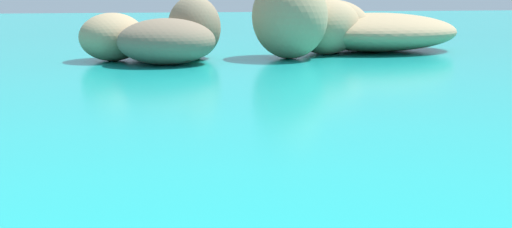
# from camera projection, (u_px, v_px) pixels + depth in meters

# --- Properties ---
(islet_large) EXTENTS (27.20, 21.36, 8.84)m
(islet_large) POSITION_uv_depth(u_px,v_px,m) (344.00, 27.00, 77.96)
(islet_large) COLOR #9E8966
(islet_large) RESTS_ON ground
(islet_small) EXTENTS (16.65, 17.05, 6.59)m
(islet_small) POSITION_uv_depth(u_px,v_px,m) (160.00, 39.00, 69.53)
(islet_small) COLOR #9E8966
(islet_small) RESTS_ON ground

